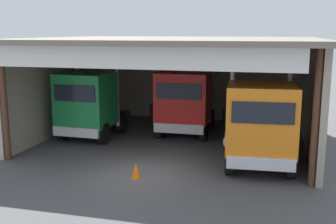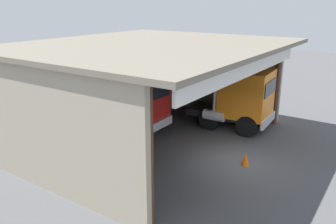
{
  "view_description": "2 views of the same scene",
  "coord_description": "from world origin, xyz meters",
  "px_view_note": "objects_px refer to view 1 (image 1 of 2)",
  "views": [
    {
      "loc": [
        4.5,
        -13.91,
        5.19
      ],
      "look_at": [
        0.0,
        3.54,
        1.65
      ],
      "focal_mm": 43.79,
      "sensor_mm": 36.0,
      "label": 1
    },
    {
      "loc": [
        -13.3,
        -5.53,
        6.74
      ],
      "look_at": [
        0.0,
        3.54,
        1.65
      ],
      "focal_mm": 37.15,
      "sensor_mm": 36.0,
      "label": 2
    }
  ],
  "objects_px": {
    "truck_orange_center_bay": "(260,124)",
    "oil_drum": "(228,115)",
    "truck_green_yard_outside": "(89,105)",
    "truck_red_left_bay": "(184,102)",
    "traffic_cone": "(136,171)",
    "tool_cart": "(158,112)"
  },
  "relations": [
    {
      "from": "truck_red_left_bay",
      "to": "tool_cart",
      "type": "xyz_separation_m",
      "value": [
        -2.27,
        3.21,
        -1.22
      ]
    },
    {
      "from": "oil_drum",
      "to": "tool_cart",
      "type": "relative_size",
      "value": 0.89
    },
    {
      "from": "truck_red_left_bay",
      "to": "tool_cart",
      "type": "bearing_deg",
      "value": -55.88
    },
    {
      "from": "truck_green_yard_outside",
      "to": "tool_cart",
      "type": "xyz_separation_m",
      "value": [
        2.12,
        4.93,
        -1.21
      ]
    },
    {
      "from": "truck_green_yard_outside",
      "to": "traffic_cone",
      "type": "relative_size",
      "value": 8.28
    },
    {
      "from": "truck_red_left_bay",
      "to": "tool_cart",
      "type": "distance_m",
      "value": 4.12
    },
    {
      "from": "truck_red_left_bay",
      "to": "truck_orange_center_bay",
      "type": "distance_m",
      "value": 5.82
    },
    {
      "from": "truck_green_yard_outside",
      "to": "truck_red_left_bay",
      "type": "height_order",
      "value": "truck_green_yard_outside"
    },
    {
      "from": "oil_drum",
      "to": "tool_cart",
      "type": "bearing_deg",
      "value": -174.65
    },
    {
      "from": "truck_green_yard_outside",
      "to": "truck_orange_center_bay",
      "type": "height_order",
      "value": "truck_orange_center_bay"
    },
    {
      "from": "truck_red_left_bay",
      "to": "oil_drum",
      "type": "xyz_separation_m",
      "value": [
        1.83,
        3.59,
        -1.27
      ]
    },
    {
      "from": "oil_drum",
      "to": "tool_cart",
      "type": "xyz_separation_m",
      "value": [
        -4.1,
        -0.38,
        0.05
      ]
    },
    {
      "from": "truck_green_yard_outside",
      "to": "oil_drum",
      "type": "height_order",
      "value": "truck_green_yard_outside"
    },
    {
      "from": "truck_orange_center_bay",
      "to": "oil_drum",
      "type": "xyz_separation_m",
      "value": [
        -2.01,
        7.97,
        -1.33
      ]
    },
    {
      "from": "truck_orange_center_bay",
      "to": "oil_drum",
      "type": "relative_size",
      "value": 5.22
    },
    {
      "from": "truck_red_left_bay",
      "to": "oil_drum",
      "type": "relative_size",
      "value": 5.43
    },
    {
      "from": "truck_orange_center_bay",
      "to": "traffic_cone",
      "type": "relative_size",
      "value": 8.33
    },
    {
      "from": "truck_orange_center_bay",
      "to": "oil_drum",
      "type": "distance_m",
      "value": 8.33
    },
    {
      "from": "traffic_cone",
      "to": "truck_red_left_bay",
      "type": "bearing_deg",
      "value": 86.66
    },
    {
      "from": "truck_red_left_bay",
      "to": "truck_orange_center_bay",
      "type": "relative_size",
      "value": 1.04
    },
    {
      "from": "oil_drum",
      "to": "traffic_cone",
      "type": "relative_size",
      "value": 1.6
    },
    {
      "from": "traffic_cone",
      "to": "tool_cart",
      "type": "bearing_deg",
      "value": 101.11
    }
  ]
}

